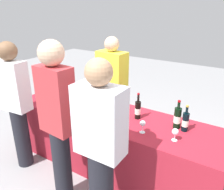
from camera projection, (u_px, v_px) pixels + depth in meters
The scene contains 17 objects.
ground_plane at pixel (112, 165), 3.04m from camera, with size 12.00×12.00×0.00m, color gray.
tasting_table at pixel (112, 141), 2.90m from camera, with size 2.63×0.75×0.75m, color maroon.
wine_bottle_0 at pixel (57, 88), 3.28m from camera, with size 0.07×0.07×0.31m.
wine_bottle_1 at pixel (63, 90), 3.21m from camera, with size 0.07×0.07×0.31m.
wine_bottle_2 at pixel (68, 92), 3.16m from camera, with size 0.07×0.07×0.31m.
wine_bottle_3 at pixel (93, 93), 3.07m from camera, with size 0.07×0.07×0.32m.
wine_bottle_4 at pixel (138, 110), 2.63m from camera, with size 0.07×0.07×0.31m.
wine_bottle_5 at pixel (177, 118), 2.42m from camera, with size 0.08×0.08×0.32m.
wine_bottle_6 at pixel (185, 122), 2.37m from camera, with size 0.07×0.07×0.29m.
wine_glass_0 at pixel (50, 98), 2.99m from camera, with size 0.07×0.07×0.14m.
wine_glass_1 at pixel (143, 124), 2.34m from camera, with size 0.06×0.06×0.14m.
wine_glass_2 at pixel (175, 132), 2.21m from camera, with size 0.07×0.07×0.13m.
ice_bucket at pixel (50, 94), 3.11m from camera, with size 0.22×0.22×0.19m, color silver.
server_pouring at pixel (112, 87), 3.42m from camera, with size 0.45×0.28×1.57m.
guest_0 at pixel (16, 102), 2.76m from camera, with size 0.37×0.23×1.61m.
guest_1 at pixel (58, 120), 2.18m from camera, with size 0.35×0.23×1.72m.
guest_2 at pixel (100, 145), 1.94m from camera, with size 0.42×0.23×1.63m.
Camera 1 is at (1.34, -2.08, 2.00)m, focal length 36.92 mm.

